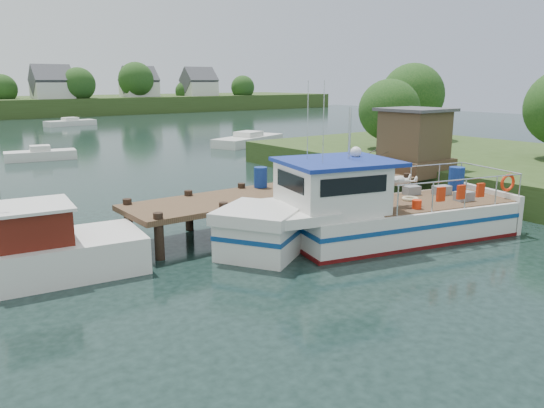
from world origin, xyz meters
TOP-DOWN VIEW (x-y plane):
  - ground_plane at (0.00, 0.00)m, footprint 160.00×160.00m
  - near_shore at (16.88, -0.73)m, footprint 16.00×30.00m
  - dock at (6.51, 0.01)m, footprint 16.60×3.00m
  - lobster_boat at (1.46, -3.97)m, footprint 12.08×5.81m
  - moored_far at (8.44, 55.37)m, footprint 6.63×3.08m
  - moored_b at (-2.77, 24.94)m, footprint 5.18×2.52m
  - moored_c at (15.04, 23.46)m, footprint 8.32×5.34m

SIDE VIEW (x-z plane):
  - ground_plane at x=0.00m, z-range 0.00..0.00m
  - moored_far at x=8.44m, z-range -0.14..0.94m
  - moored_b at x=-2.77m, z-range -0.14..0.95m
  - moored_c at x=15.04m, z-range -0.16..1.08m
  - lobster_boat at x=1.46m, z-range -1.86..3.97m
  - near_shore at x=16.88m, z-range -1.83..5.93m
  - dock at x=6.51m, z-range -0.15..4.63m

